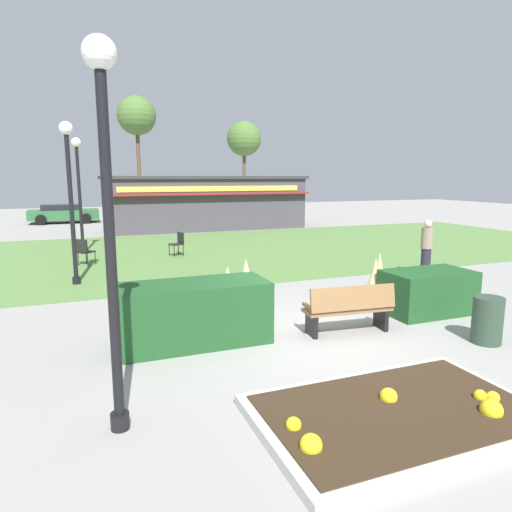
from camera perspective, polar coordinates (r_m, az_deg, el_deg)
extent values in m
plane|color=#999691|center=(8.65, 6.88, -9.94)|extent=(80.00, 80.00, 0.00)
cube|color=#5B8442|center=(17.92, -8.48, 0.45)|extent=(36.00, 12.00, 0.01)
cube|color=beige|center=(6.10, 17.45, -18.58)|extent=(3.47, 2.17, 0.14)
cube|color=#382819|center=(6.07, 17.49, -17.99)|extent=(3.23, 1.93, 0.04)
sphere|color=yellow|center=(5.11, 6.96, -22.61)|extent=(0.24, 0.24, 0.24)
sphere|color=yellow|center=(6.35, 27.56, -16.87)|extent=(0.26, 0.26, 0.26)
sphere|color=yellow|center=(6.22, 16.37, -16.66)|extent=(0.23, 0.23, 0.23)
sphere|color=yellow|center=(6.65, 26.42, -15.52)|extent=(0.16, 0.16, 0.16)
sphere|color=yellow|center=(6.68, 27.71, -15.55)|extent=(0.16, 0.16, 0.16)
sphere|color=yellow|center=(5.43, 4.76, -20.46)|extent=(0.18, 0.18, 0.18)
cube|color=olive|center=(8.82, 11.45, -6.60)|extent=(1.74, 0.64, 0.06)
cube|color=olive|center=(8.56, 12.18, -5.20)|extent=(1.70, 0.29, 0.44)
cube|color=black|center=(8.59, 7.01, -8.51)|extent=(0.12, 0.45, 0.45)
cube|color=black|center=(9.24, 15.46, -7.48)|extent=(0.12, 0.45, 0.45)
cube|color=olive|center=(8.46, 6.56, -6.35)|extent=(0.10, 0.44, 0.06)
cube|color=olive|center=(9.18, 15.99, -5.36)|extent=(0.10, 0.44, 0.06)
cube|color=#1E4C23|center=(8.14, -7.76, -7.16)|extent=(2.61, 1.10, 1.10)
cube|color=#1E4C23|center=(10.53, 20.82, -4.26)|extent=(1.89, 1.10, 0.93)
cone|color=#D1BC7F|center=(11.23, 15.24, -2.48)|extent=(0.54, 0.54, 1.17)
cone|color=#D1BC7F|center=(8.98, -1.26, -4.61)|extent=(0.77, 0.77, 1.35)
cone|color=#D1BC7F|center=(10.53, 14.77, -3.34)|extent=(0.59, 0.59, 1.15)
cone|color=#D1BC7F|center=(9.17, -3.58, -4.90)|extent=(0.79, 0.79, 1.17)
cylinder|color=black|center=(5.89, -16.77, -19.28)|extent=(0.22, 0.22, 0.20)
cylinder|color=black|center=(5.24, -17.82, -0.65)|extent=(0.12, 0.12, 4.03)
sphere|color=white|center=(5.31, -19.17, 23.09)|extent=(0.36, 0.36, 0.36)
cylinder|color=black|center=(13.50, -21.69, -2.88)|extent=(0.22, 0.22, 0.20)
cylinder|color=black|center=(13.23, -22.23, 5.24)|extent=(0.12, 0.12, 4.03)
sphere|color=white|center=(13.26, -22.86, 14.64)|extent=(0.36, 0.36, 0.36)
cylinder|color=black|center=(18.71, -20.94, 0.59)|extent=(0.22, 0.22, 0.20)
cylinder|color=black|center=(18.51, -21.31, 6.45)|extent=(0.12, 0.12, 4.03)
sphere|color=white|center=(18.53, -21.75, 13.17)|extent=(0.36, 0.36, 0.36)
cylinder|color=#2D4233|center=(9.10, 27.15, -7.21)|extent=(0.52, 0.52, 0.84)
cube|color=#47424C|center=(26.04, -6.45, 6.55)|extent=(10.96, 3.53, 2.81)
cube|color=#333338|center=(25.99, -6.52, 9.82)|extent=(11.26, 3.83, 0.16)
cube|color=maroon|center=(24.14, -5.28, 7.77)|extent=(11.06, 0.36, 0.08)
cube|color=#D8CC4C|center=(24.28, -5.40, 8.45)|extent=(9.86, 0.04, 0.28)
cube|color=black|center=(16.20, -20.61, 0.50)|extent=(0.62, 0.62, 0.04)
cube|color=black|center=(16.01, -21.12, 1.17)|extent=(0.36, 0.32, 0.44)
cylinder|color=black|center=(16.25, -19.62, -0.21)|extent=(0.03, 0.03, 0.45)
cylinder|color=black|center=(16.50, -20.64, -0.13)|extent=(0.03, 0.03, 0.45)
cylinder|color=black|center=(15.97, -20.49, -0.44)|extent=(0.03, 0.03, 0.45)
cylinder|color=black|center=(16.21, -21.51, -0.35)|extent=(0.03, 0.03, 0.45)
cube|color=black|center=(17.10, -10.04, 1.46)|extent=(0.55, 0.55, 0.04)
cube|color=black|center=(17.17, -9.48, 2.25)|extent=(0.17, 0.43, 0.44)
cylinder|color=black|center=(17.21, -10.88, 0.73)|extent=(0.03, 0.03, 0.45)
cylinder|color=black|center=(16.88, -10.27, 0.57)|extent=(0.03, 0.03, 0.45)
cylinder|color=black|center=(17.39, -9.77, 0.86)|extent=(0.03, 0.03, 0.45)
cylinder|color=black|center=(17.06, -9.15, 0.71)|extent=(0.03, 0.03, 0.45)
cylinder|color=#23232D|center=(14.31, 20.59, -0.78)|extent=(0.28, 0.28, 0.85)
cylinder|color=gray|center=(14.20, 20.78, 2.14)|extent=(0.34, 0.34, 0.62)
sphere|color=beige|center=(14.15, 20.88, 3.82)|extent=(0.22, 0.22, 0.22)
cube|color=#2D6638|center=(31.55, -23.05, 4.85)|extent=(4.21, 1.82, 0.60)
cube|color=black|center=(31.53, -23.38, 5.61)|extent=(2.32, 1.59, 0.44)
cylinder|color=black|center=(32.47, -20.68, 4.72)|extent=(0.64, 0.22, 0.64)
cylinder|color=black|center=(30.64, -20.64, 4.44)|extent=(0.64, 0.22, 0.64)
cylinder|color=black|center=(32.56, -25.27, 4.42)|extent=(0.64, 0.22, 0.64)
cylinder|color=black|center=(30.73, -25.50, 4.13)|extent=(0.64, 0.22, 0.64)
cylinder|color=brown|center=(37.81, -1.48, 9.22)|extent=(0.28, 0.28, 4.87)
sphere|color=#4C7233|center=(37.93, -1.51, 14.57)|extent=(2.80, 2.80, 2.80)
cylinder|color=brown|center=(35.14, -14.51, 9.94)|extent=(0.28, 0.28, 6.20)
sphere|color=#4C7233|center=(35.41, -14.82, 16.74)|extent=(2.80, 2.80, 2.80)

